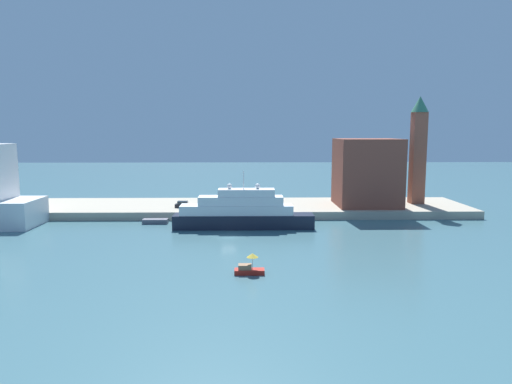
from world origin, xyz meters
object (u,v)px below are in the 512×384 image
(small_motorboat, at_px, (249,268))
(harbor_building, at_px, (367,172))
(work_barge, at_px, (155,221))
(parked_car, at_px, (183,205))
(mooring_bollard, at_px, (227,209))
(bell_tower, at_px, (418,146))
(person_figure, at_px, (205,206))
(large_yacht, at_px, (242,213))

(small_motorboat, xyz_separation_m, harbor_building, (27.65, 46.86, 8.69))
(small_motorboat, relative_size, work_barge, 0.79)
(parked_car, relative_size, mooring_bollard, 5.08)
(work_barge, relative_size, mooring_bollard, 6.84)
(mooring_bollard, bearing_deg, bell_tower, 12.68)
(person_figure, bearing_deg, harbor_building, 6.46)
(parked_car, distance_m, mooring_bollard, 11.23)
(parked_car, bearing_deg, person_figure, -19.16)
(bell_tower, relative_size, parked_car, 6.67)
(bell_tower, height_order, parked_car, bell_tower)
(small_motorboat, height_order, work_barge, small_motorboat)
(work_barge, xyz_separation_m, bell_tower, (60.02, 14.98, 15.07))
(large_yacht, bearing_deg, mooring_bollard, 109.64)
(large_yacht, height_order, bell_tower, bell_tower)
(large_yacht, bearing_deg, bell_tower, 25.31)
(work_barge, xyz_separation_m, harbor_building, (47.15, 12.08, 9.10))
(parked_car, bearing_deg, mooring_bollard, -25.65)
(large_yacht, distance_m, person_figure, 15.23)
(parked_car, bearing_deg, bell_tower, 5.50)
(person_figure, bearing_deg, large_yacht, -56.52)
(small_motorboat, bearing_deg, work_barge, 119.27)
(bell_tower, xyz_separation_m, mooring_bollard, (-45.36, -10.20, -13.38))
(bell_tower, bearing_deg, person_figure, -171.92)
(mooring_bollard, bearing_deg, large_yacht, -70.36)
(work_barge, xyz_separation_m, person_figure, (9.70, 7.84, 2.03))
(harbor_building, height_order, bell_tower, bell_tower)
(large_yacht, xyz_separation_m, bell_tower, (41.92, 19.83, 12.43))
(small_motorboat, bearing_deg, harbor_building, 59.46)
(person_figure, distance_m, mooring_bollard, 5.84)
(parked_car, xyz_separation_m, person_figure, (5.16, -1.79, 0.09))
(work_barge, height_order, person_figure, person_figure)
(person_figure, bearing_deg, bell_tower, 8.08)
(harbor_building, distance_m, person_figure, 38.35)
(work_barge, relative_size, parked_car, 1.35)
(person_figure, bearing_deg, small_motorboat, -77.05)
(small_motorboat, xyz_separation_m, mooring_bollard, (-4.84, 39.56, 1.27))
(harbor_building, bearing_deg, bell_tower, 12.70)
(large_yacht, distance_m, small_motorboat, 30.05)
(large_yacht, distance_m, mooring_bollard, 10.26)
(work_barge, xyz_separation_m, mooring_bollard, (14.66, 4.77, 1.69))
(harbor_building, bearing_deg, person_figure, -173.54)
(bell_tower, relative_size, mooring_bollard, 33.86)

